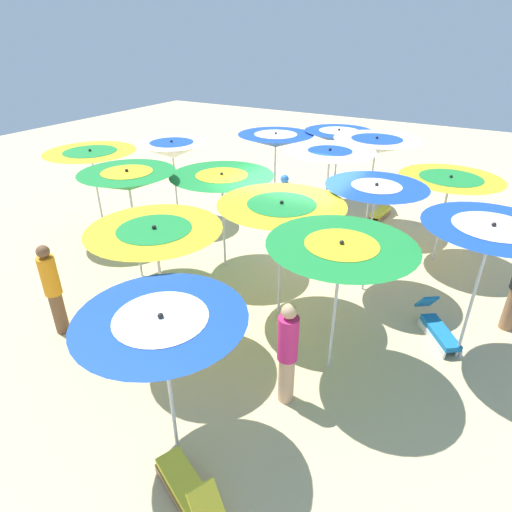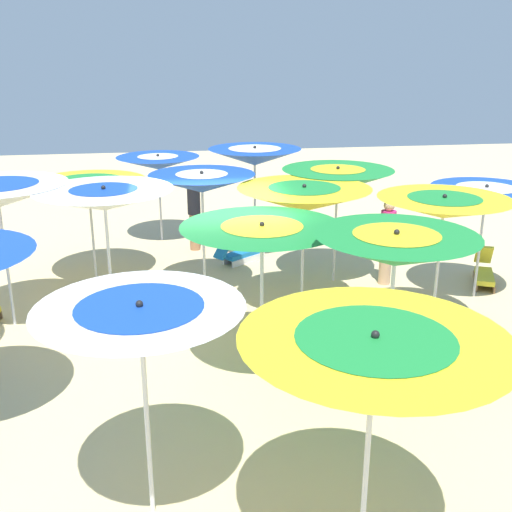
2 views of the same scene
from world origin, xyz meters
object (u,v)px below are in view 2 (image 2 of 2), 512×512
object	(u,v)px
beach_umbrella_0	(486,198)
beach_umbrella_13	(141,327)
lounger_3	(484,273)
beach_umbrella_4	(444,208)
beach_umbrella_5	(304,199)
beach_umbrella_7	(88,188)
beachgoer_1	(194,209)
beach_umbrella_10	(104,200)
beach_umbrella_8	(395,250)
beach_umbrella_3	(158,163)
beach_umbrella_2	(255,157)
lounger_0	(241,254)
beach_umbrella_1	(337,180)
beach_umbrella_9	(262,237)
beach_umbrella_6	(202,183)
beachgoer_2	(387,240)
beach_umbrella_12	(374,354)

from	to	relation	value
beach_umbrella_0	beach_umbrella_13	bearing A→B (deg)	39.05
lounger_3	beach_umbrella_4	bearing A→B (deg)	-20.62
beach_umbrella_4	beach_umbrella_5	distance (m)	2.29
beach_umbrella_7	beachgoer_1	world-z (taller)	beach_umbrella_7
beach_umbrella_4	beach_umbrella_10	size ratio (longest dim) A/B	0.94
beach_umbrella_8	beachgoer_1	xyz separation A→B (m)	(2.02, -7.33, -1.26)
beach_umbrella_0	beach_umbrella_7	xyz separation A→B (m)	(7.28, -2.05, -0.02)
beach_umbrella_3	beach_umbrella_5	world-z (taller)	beach_umbrella_5
beach_umbrella_2	lounger_0	xyz separation A→B (m)	(0.37, 0.40, -2.09)
beach_umbrella_1	beachgoer_1	world-z (taller)	beach_umbrella_1
beach_umbrella_9	beach_umbrella_13	size ratio (longest dim) A/B	0.97
beach_umbrella_4	beach_umbrella_8	world-z (taller)	beach_umbrella_8
beach_umbrella_5	lounger_0	world-z (taller)	beach_umbrella_5
beach_umbrella_6	beach_umbrella_9	size ratio (longest dim) A/B	1.05
beach_umbrella_0	lounger_0	xyz separation A→B (m)	(4.18, -2.65, -1.74)
beach_umbrella_1	beachgoer_2	bearing A→B (deg)	161.57
beach_umbrella_7	beach_umbrella_13	size ratio (longest dim) A/B	0.96
beach_umbrella_1	beach_umbrella_6	world-z (taller)	beach_umbrella_6
beach_umbrella_10	beach_umbrella_12	world-z (taller)	beach_umbrella_10
beach_umbrella_7	beach_umbrella_10	bearing A→B (deg)	101.53
beach_umbrella_13	beachgoer_1	xyz separation A→B (m)	(-0.94, -8.66, -1.09)
lounger_0	beachgoer_2	size ratio (longest dim) A/B	0.71
beach_umbrella_3	beach_umbrella_12	world-z (taller)	beach_umbrella_12
beach_umbrella_7	beach_umbrella_12	distance (m)	8.57
beach_umbrella_12	lounger_3	bearing A→B (deg)	-125.74
beach_umbrella_7	beach_umbrella_9	xyz separation A→B (m)	(-2.77, 4.27, 0.14)
beach_umbrella_3	beach_umbrella_12	bearing A→B (deg)	99.26
beach_umbrella_6	lounger_0	world-z (taller)	beach_umbrella_6
beach_umbrella_5	beach_umbrella_9	xyz separation A→B (m)	(1.05, 1.98, -0.04)
beach_umbrella_1	beach_umbrella_8	size ratio (longest dim) A/B	0.95
beach_umbrella_7	beach_umbrella_9	distance (m)	5.09
beach_umbrella_3	beach_umbrella_13	world-z (taller)	beach_umbrella_13
beach_umbrella_1	lounger_3	bearing A→B (deg)	168.26
beach_umbrella_1	lounger_3	distance (m)	3.57
beach_umbrella_8	beach_umbrella_12	distance (m)	2.58
beach_umbrella_7	beachgoer_2	size ratio (longest dim) A/B	1.30
beach_umbrella_13	lounger_0	distance (m)	8.04
beach_umbrella_5	beach_umbrella_13	distance (m)	5.38
beach_umbrella_4	beach_umbrella_12	bearing A→B (deg)	59.18
beach_umbrella_2	beach_umbrella_13	bearing A→B (deg)	74.12
beach_umbrella_2	lounger_0	bearing A→B (deg)	46.90
beach_umbrella_9	beach_umbrella_12	distance (m)	3.73
beach_umbrella_8	beach_umbrella_5	bearing A→B (deg)	-84.33
beachgoer_1	beach_umbrella_7	bearing A→B (deg)	22.33
beach_umbrella_1	beach_umbrella_5	xyz separation A→B (m)	(1.01, 1.47, -0.00)
beach_umbrella_8	lounger_0	distance (m)	6.66
beach_umbrella_1	beach_umbrella_5	size ratio (longest dim) A/B	1.00
beach_umbrella_2	beach_umbrella_3	world-z (taller)	beach_umbrella_2
beach_umbrella_4	beach_umbrella_8	distance (m)	2.73
beach_umbrella_8	beach_umbrella_0	bearing A→B (deg)	-130.97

